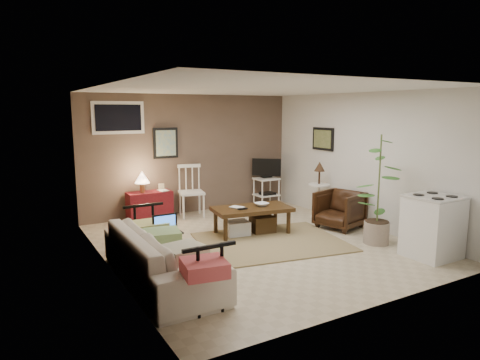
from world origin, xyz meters
TOP-DOWN VIEW (x-y plane):
  - floor at (0.00, 0.00)m, footprint 5.00×5.00m
  - art_back at (-0.55, 2.48)m, footprint 0.50×0.03m
  - art_right at (2.23, 1.05)m, footprint 0.03×0.60m
  - window at (-1.45, 2.48)m, footprint 0.96×0.03m
  - rug at (0.24, -0.07)m, footprint 2.49×2.14m
  - coffee_table at (0.22, 0.49)m, footprint 1.39×0.86m
  - sofa at (-1.80, -0.69)m, footprint 0.65×2.23m
  - sofa_pillows at (-1.75, -0.95)m, footprint 0.43×2.12m
  - sofa_end_rails at (-1.67, -0.69)m, footprint 0.60×2.23m
  - laptop at (-1.59, -0.31)m, footprint 0.34×0.25m
  - red_console at (-1.00, 2.25)m, footprint 0.83×0.37m
  - spindle_chair at (-0.17, 2.14)m, footprint 0.55×0.55m
  - tv_stand at (1.62, 2.16)m, footprint 0.50×0.45m
  - side_table at (1.96, 0.82)m, footprint 0.41×0.41m
  - armchair at (1.79, 0.04)m, footprint 0.83×0.86m
  - potted_plant at (1.66, -0.93)m, footprint 0.44×0.44m
  - stove at (1.87, -1.77)m, footprint 0.69×0.64m
  - bowl at (0.42, 0.48)m, footprint 0.23×0.07m
  - book_table at (-0.09, 0.55)m, footprint 0.16×0.08m
  - book_console at (-0.81, 2.18)m, footprint 0.16×0.04m

SIDE VIEW (x-z plane):
  - floor at x=0.00m, z-range 0.00..0.00m
  - rug at x=0.24m, z-range 0.00..0.02m
  - coffee_table at x=0.22m, z-range 0.03..0.52m
  - red_console at x=-1.00m, z-range -0.15..0.82m
  - armchair at x=1.79m, z-range 0.00..0.73m
  - sofa_end_rails at x=-1.67m, z-range 0.00..0.75m
  - sofa at x=-1.80m, z-range 0.00..0.87m
  - stove at x=1.87m, z-range 0.00..0.90m
  - spindle_chair at x=-0.17m, z-range -0.03..0.99m
  - sofa_pillows at x=-1.75m, z-range 0.46..0.61m
  - tv_stand at x=1.62m, z-range 0.03..1.08m
  - laptop at x=-1.59m, z-range 0.45..0.68m
  - book_table at x=-0.09m, z-range 0.47..0.69m
  - bowl at x=0.42m, z-range 0.47..0.70m
  - book_console at x=-0.81m, z-range 0.56..0.78m
  - side_table at x=1.96m, z-range 0.13..1.23m
  - potted_plant at x=1.66m, z-range 0.06..1.81m
  - art_back at x=-0.55m, z-range 1.15..1.75m
  - art_right at x=2.23m, z-range 1.29..1.75m
  - window at x=-1.45m, z-range 1.65..2.25m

